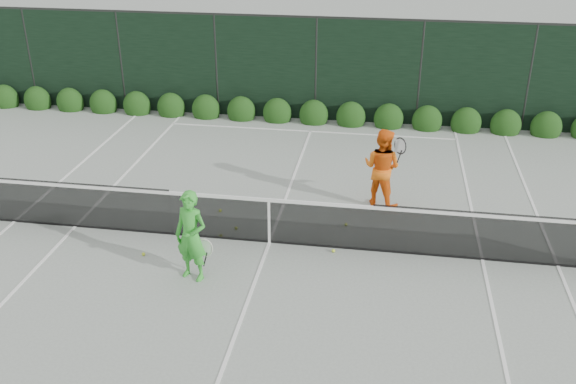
# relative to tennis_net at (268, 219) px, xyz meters

# --- Properties ---
(ground) EXTENTS (80.00, 80.00, 0.00)m
(ground) POSITION_rel_tennis_net_xyz_m (0.02, 0.00, -0.53)
(ground) COLOR gray
(ground) RESTS_ON ground
(tennis_net) EXTENTS (12.90, 0.10, 1.07)m
(tennis_net) POSITION_rel_tennis_net_xyz_m (0.00, 0.00, 0.00)
(tennis_net) COLOR black
(tennis_net) RESTS_ON ground
(player_woman) EXTENTS (0.71, 0.57, 1.70)m
(player_woman) POSITION_rel_tennis_net_xyz_m (-1.10, -1.43, 0.32)
(player_woman) COLOR green
(player_woman) RESTS_ON ground
(player_man) EXTENTS (1.06, 0.96, 1.76)m
(player_man) POSITION_rel_tennis_net_xyz_m (2.13, 2.07, 0.35)
(player_man) COLOR orange
(player_man) RESTS_ON ground
(court_lines) EXTENTS (11.03, 23.83, 0.01)m
(court_lines) POSITION_rel_tennis_net_xyz_m (0.02, 0.00, -0.53)
(court_lines) COLOR white
(court_lines) RESTS_ON ground
(windscreen_fence) EXTENTS (32.00, 21.07, 3.06)m
(windscreen_fence) POSITION_rel_tennis_net_xyz_m (0.02, -2.71, 0.98)
(windscreen_fence) COLOR black
(windscreen_fence) RESTS_ON ground
(hedge_row) EXTENTS (31.66, 0.65, 0.94)m
(hedge_row) POSITION_rel_tennis_net_xyz_m (0.02, 7.15, -0.30)
(hedge_row) COLOR #12350E
(hedge_row) RESTS_ON ground
(tennis_balls) EXTENTS (3.81, 2.06, 0.07)m
(tennis_balls) POSITION_rel_tennis_net_xyz_m (-0.42, 0.25, -0.50)
(tennis_balls) COLOR #C1D830
(tennis_balls) RESTS_ON ground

